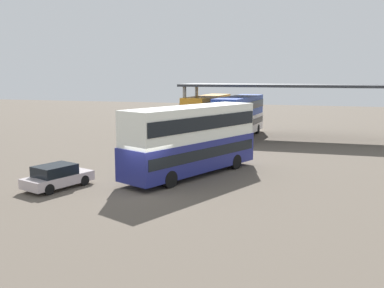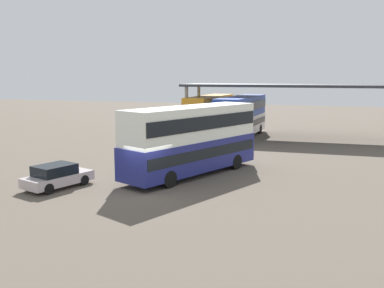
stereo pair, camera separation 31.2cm
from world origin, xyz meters
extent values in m
plane|color=brown|center=(0.00, 0.00, 0.00)|extent=(140.00, 140.00, 0.00)
cube|color=navy|center=(1.35, 4.53, 1.32)|extent=(6.59, 10.53, 1.94)
cube|color=white|center=(1.35, 4.53, 3.34)|extent=(6.44, 10.31, 2.10)
cube|color=black|center=(1.35, 4.53, 1.55)|extent=(6.45, 10.17, 0.66)
cube|color=black|center=(1.35, 4.53, 3.45)|extent=(6.45, 10.17, 0.84)
cube|color=black|center=(3.48, 9.23, 1.61)|extent=(1.99, 0.97, 1.16)
cube|color=orange|center=(3.48, 9.23, 2.54)|extent=(1.63, 0.80, 0.36)
cylinder|color=black|center=(1.65, 7.94, 0.50)|extent=(0.67, 1.03, 1.00)
cylinder|color=black|center=(3.72, 7.00, 0.50)|extent=(0.67, 1.03, 1.00)
cylinder|color=black|center=(-1.02, 2.05, 0.50)|extent=(0.67, 1.03, 1.00)
cylinder|color=black|center=(1.05, 1.11, 0.50)|extent=(0.67, 1.03, 1.00)
cube|color=#BDAFB0|center=(-5.03, -0.69, 0.49)|extent=(2.89, 4.23, 0.55)
cube|color=black|center=(-5.09, -0.88, 1.06)|extent=(2.19, 2.53, 0.58)
cylinder|color=black|center=(-5.37, 0.70, 0.30)|extent=(0.39, 0.63, 0.60)
cylinder|color=black|center=(-3.90, 0.19, 0.30)|extent=(0.39, 0.63, 0.60)
cylinder|color=black|center=(-6.16, -1.58, 0.30)|extent=(0.39, 0.63, 0.60)
cylinder|color=black|center=(-4.69, -2.09, 0.30)|extent=(0.39, 0.63, 0.60)
cube|color=white|center=(-2.77, 24.43, 1.23)|extent=(3.16, 10.85, 1.77)
cube|color=orange|center=(-2.77, 24.43, 3.07)|extent=(3.08, 10.63, 1.91)
cube|color=black|center=(-2.77, 24.43, 1.45)|extent=(3.17, 10.42, 0.60)
cube|color=black|center=(-2.77, 24.43, 3.17)|extent=(3.17, 10.42, 0.77)
cube|color=black|center=(-2.40, 29.72, 1.50)|extent=(2.07, 0.24, 1.06)
cube|color=orange|center=(-2.40, 29.72, 2.35)|extent=(1.71, 0.20, 0.36)
cylinder|color=black|center=(-3.64, 27.82, 0.50)|extent=(0.35, 1.02, 1.00)
cylinder|color=black|center=(-1.44, 27.67, 0.50)|extent=(0.35, 1.02, 1.00)
cylinder|color=black|center=(-4.09, 21.20, 0.50)|extent=(0.35, 1.02, 1.00)
cylinder|color=black|center=(-1.90, 21.05, 0.50)|extent=(0.35, 1.02, 1.00)
cube|color=white|center=(1.29, 21.65, 1.26)|extent=(3.48, 11.34, 1.83)
cube|color=#2340A7|center=(1.29, 21.65, 3.17)|extent=(3.39, 11.11, 1.98)
cube|color=black|center=(1.29, 21.65, 1.48)|extent=(3.48, 10.90, 0.62)
cube|color=black|center=(1.29, 21.65, 3.26)|extent=(3.48, 10.90, 0.79)
cube|color=black|center=(1.79, 27.16, 1.54)|extent=(2.11, 0.29, 1.10)
cube|color=orange|center=(1.79, 27.16, 2.41)|extent=(1.74, 0.24, 0.36)
cylinder|color=black|center=(0.49, 25.20, 0.50)|extent=(0.37, 1.02, 1.00)
cylinder|color=black|center=(2.72, 25.00, 0.50)|extent=(0.37, 1.02, 1.00)
cylinder|color=black|center=(-0.14, 18.31, 0.50)|extent=(0.37, 1.02, 1.00)
cylinder|color=black|center=(2.10, 18.11, 0.50)|extent=(0.37, 1.02, 1.00)
cube|color=#33353A|center=(6.23, 22.93, 5.26)|extent=(22.12, 6.02, 0.25)
cylinder|color=#9E9B93|center=(-4.22, 25.16, 2.57)|extent=(0.36, 0.36, 5.13)
cylinder|color=#9E9B93|center=(-4.18, 20.53, 2.57)|extent=(0.36, 0.36, 5.13)
camera|label=1|loc=(8.92, -21.07, 6.39)|focal=39.87mm
camera|label=2|loc=(9.21, -20.98, 6.39)|focal=39.87mm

